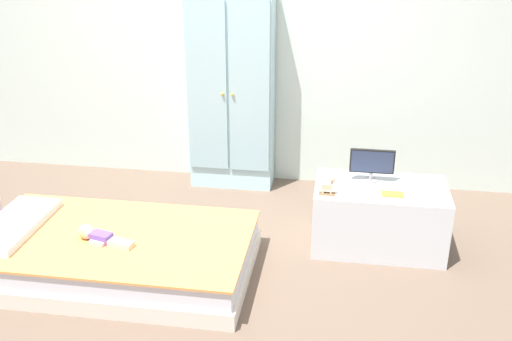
# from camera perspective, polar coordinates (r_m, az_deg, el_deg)

# --- Properties ---
(ground_plane) EXTENTS (10.00, 10.00, 0.02)m
(ground_plane) POSITION_cam_1_polar(r_m,az_deg,el_deg) (3.96, -5.21, -9.70)
(ground_plane) COLOR brown
(back_wall) EXTENTS (6.40, 0.05, 2.70)m
(back_wall) POSITION_cam_1_polar(r_m,az_deg,el_deg) (4.93, -1.35, 14.08)
(back_wall) COLOR silver
(back_wall) RESTS_ON ground_plane
(bed) EXTENTS (1.76, 1.00, 0.26)m
(bed) POSITION_cam_1_polar(r_m,az_deg,el_deg) (3.98, -13.37, -7.80)
(bed) COLOR silver
(bed) RESTS_ON ground_plane
(pillow) EXTENTS (0.32, 0.72, 0.05)m
(pillow) POSITION_cam_1_polar(r_m,az_deg,el_deg) (4.19, -22.24, -4.83)
(pillow) COLOR silver
(pillow) RESTS_ON bed
(doll) EXTENTS (0.39, 0.17, 0.10)m
(doll) POSITION_cam_1_polar(r_m,az_deg,el_deg) (3.87, -15.19, -6.02)
(doll) COLOR #6B4CB2
(doll) RESTS_ON bed
(wardrobe) EXTENTS (0.68, 0.31, 1.69)m
(wardrobe) POSITION_cam_1_polar(r_m,az_deg,el_deg) (4.87, -2.40, 7.86)
(wardrobe) COLOR silver
(wardrobe) RESTS_ON ground_plane
(tv_stand) EXTENTS (0.89, 0.53, 0.45)m
(tv_stand) POSITION_cam_1_polar(r_m,az_deg,el_deg) (4.20, 11.74, -4.35)
(tv_stand) COLOR silver
(tv_stand) RESTS_ON ground_plane
(tv_monitor) EXTENTS (0.30, 0.10, 0.23)m
(tv_monitor) POSITION_cam_1_polar(r_m,az_deg,el_deg) (4.12, 11.10, 0.73)
(tv_monitor) COLOR #99999E
(tv_monitor) RESTS_ON tv_stand
(rocking_horse_toy) EXTENTS (0.11, 0.04, 0.13)m
(rocking_horse_toy) POSITION_cam_1_polar(r_m,az_deg,el_deg) (3.90, 7.01, -1.49)
(rocking_horse_toy) COLOR #8E6642
(rocking_horse_toy) RESTS_ON tv_stand
(book_orange) EXTENTS (0.14, 0.08, 0.01)m
(book_orange) POSITION_cam_1_polar(r_m,az_deg,el_deg) (4.00, 13.02, -2.24)
(book_orange) COLOR orange
(book_orange) RESTS_ON tv_stand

